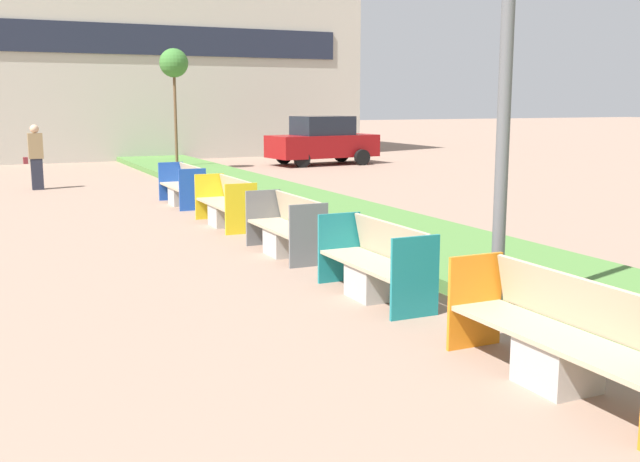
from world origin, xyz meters
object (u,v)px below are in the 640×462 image
(bench_yellow_frame, at_px, (226,207))
(parked_car_distant, at_px, (323,141))
(bench_grey_frame, at_px, (287,232))
(bench_teal_frame, at_px, (376,269))
(bench_orange_frame, at_px, (562,344))
(bench_blue_frame, at_px, (183,190))
(sapling_tree_far, at_px, (174,65))
(pedestrian_walking, at_px, (36,156))

(bench_yellow_frame, bearing_deg, parked_car_distant, 57.51)
(bench_grey_frame, bearing_deg, bench_teal_frame, -89.99)
(bench_orange_frame, relative_size, bench_blue_frame, 1.18)
(bench_teal_frame, bearing_deg, bench_orange_frame, -89.91)
(bench_orange_frame, bearing_deg, bench_blue_frame, 90.02)
(bench_teal_frame, xyz_separation_m, sapling_tree_far, (2.07, 18.14, 3.29))
(bench_teal_frame, bearing_deg, bench_grey_frame, 90.01)
(bench_teal_frame, bearing_deg, sapling_tree_far, 83.49)
(bench_orange_frame, xyz_separation_m, bench_teal_frame, (-0.01, 3.25, -0.01))
(bench_grey_frame, xyz_separation_m, bench_yellow_frame, (0.00, 3.11, 0.00))
(bench_yellow_frame, xyz_separation_m, parked_car_distant, (7.84, 12.32, 0.55))
(pedestrian_walking, height_order, parked_car_distant, parked_car_distant)
(bench_grey_frame, distance_m, sapling_tree_far, 15.71)
(bench_blue_frame, bearing_deg, sapling_tree_far, 76.74)
(bench_yellow_frame, height_order, bench_blue_frame, same)
(bench_yellow_frame, bearing_deg, bench_teal_frame, -90.01)
(bench_yellow_frame, xyz_separation_m, bench_blue_frame, (-0.00, 3.32, -0.00))
(sapling_tree_far, height_order, pedestrian_walking, sapling_tree_far)
(bench_grey_frame, height_order, bench_yellow_frame, same)
(bench_grey_frame, relative_size, parked_car_distant, 0.44)
(sapling_tree_far, bearing_deg, pedestrian_walking, -140.86)
(bench_grey_frame, relative_size, bench_yellow_frame, 0.94)
(bench_blue_frame, distance_m, parked_car_distant, 11.94)
(bench_orange_frame, height_order, bench_blue_frame, same)
(pedestrian_walking, relative_size, parked_car_distant, 0.41)
(bench_orange_frame, bearing_deg, bench_teal_frame, 90.09)
(bench_blue_frame, distance_m, sapling_tree_far, 9.61)
(bench_orange_frame, distance_m, sapling_tree_far, 21.74)
(bench_teal_frame, bearing_deg, bench_blue_frame, 89.99)
(bench_grey_frame, xyz_separation_m, pedestrian_walking, (-2.88, 11.19, 0.56))
(bench_orange_frame, distance_m, parked_car_distant, 22.98)
(parked_car_distant, bearing_deg, pedestrian_walking, -164.77)
(bench_yellow_frame, height_order, pedestrian_walking, pedestrian_walking)
(sapling_tree_far, relative_size, parked_car_distant, 0.97)
(bench_grey_frame, height_order, bench_blue_frame, same)
(bench_blue_frame, height_order, parked_car_distant, parked_car_distant)
(bench_teal_frame, relative_size, bench_grey_frame, 1.01)
(bench_teal_frame, distance_m, pedestrian_walking, 14.41)
(bench_teal_frame, bearing_deg, bench_yellow_frame, 89.99)
(bench_orange_frame, distance_m, bench_teal_frame, 3.25)
(bench_orange_frame, relative_size, parked_car_distant, 0.55)
(sapling_tree_far, bearing_deg, bench_orange_frame, -95.51)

